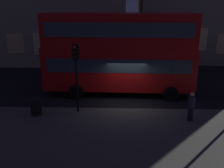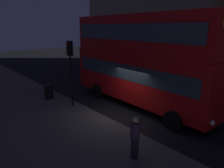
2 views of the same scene
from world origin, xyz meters
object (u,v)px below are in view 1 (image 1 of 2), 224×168
object	(u,v)px
pedestrian	(191,106)
litter_bin	(36,107)
double_decker_bus	(119,50)
traffic_light_near_kerb	(76,64)

from	to	relation	value
pedestrian	litter_bin	size ratio (longest dim) A/B	1.68
pedestrian	double_decker_bus	bearing A→B (deg)	94.48
double_decker_bus	traffic_light_near_kerb	size ratio (longest dim) A/B	2.62
double_decker_bus	traffic_light_near_kerb	xyz separation A→B (m)	(-2.34, -3.51, -0.13)
double_decker_bus	litter_bin	world-z (taller)	double_decker_bus
double_decker_bus	traffic_light_near_kerb	world-z (taller)	double_decker_bus
traffic_light_near_kerb	pedestrian	distance (m)	6.60
double_decker_bus	pedestrian	bearing A→B (deg)	-47.75
traffic_light_near_kerb	litter_bin	bearing A→B (deg)	-164.74
double_decker_bus	pedestrian	world-z (taller)	double_decker_bus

